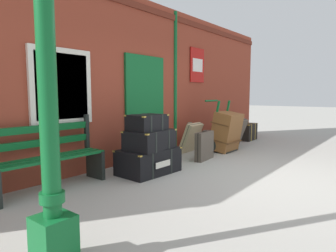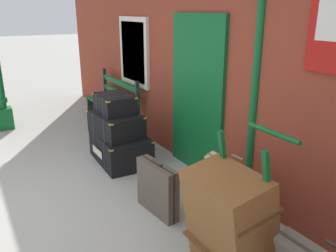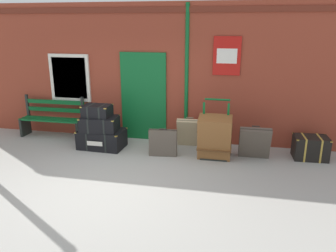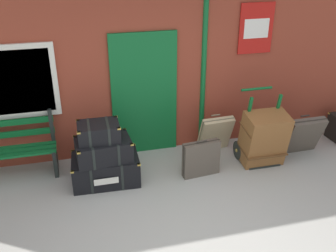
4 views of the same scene
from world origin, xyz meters
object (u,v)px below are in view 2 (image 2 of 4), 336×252
at_px(platform_bench, 113,105).
at_px(suitcase_umber, 157,189).
at_px(large_brown_trunk, 229,222).
at_px(steamer_trunk_base, 120,148).
at_px(porters_trolley, 244,236).
at_px(steamer_trunk_top, 115,104).
at_px(suitcase_beige, 233,187).
at_px(steamer_trunk_middle, 116,124).

bearing_deg(platform_bench, suitcase_umber, -13.55).
bearing_deg(large_brown_trunk, steamer_trunk_base, 177.20).
bearing_deg(steamer_trunk_base, porters_trolley, 1.09).
xyz_separation_m(steamer_trunk_top, suitcase_beige, (2.01, 0.48, -0.53)).
relative_size(platform_bench, porters_trolley, 1.33).
bearing_deg(steamer_trunk_base, platform_bench, 160.99).
height_order(steamer_trunk_middle, suitcase_umber, steamer_trunk_middle).
distance_m(platform_bench, suitcase_umber, 3.07).
height_order(steamer_trunk_base, suitcase_beige, suitcase_beige).
height_order(platform_bench, suitcase_umber, platform_bench).
relative_size(steamer_trunk_middle, porters_trolley, 0.70).
bearing_deg(platform_bench, large_brown_trunk, -9.01).
bearing_deg(platform_bench, steamer_trunk_top, -20.74).
height_order(porters_trolley, suitcase_umber, porters_trolley).
distance_m(porters_trolley, suitcase_umber, 1.12).
bearing_deg(suitcase_umber, large_brown_trunk, 3.88).
bearing_deg(steamer_trunk_middle, steamer_trunk_base, 72.68).
bearing_deg(porters_trolley, large_brown_trunk, -90.00).
bearing_deg(suitcase_beige, porters_trolley, -33.69).
distance_m(steamer_trunk_middle, suitcase_beige, 2.04).
bearing_deg(steamer_trunk_middle, porters_trolley, 2.04).
distance_m(platform_bench, suitcase_beige, 3.46).
bearing_deg(suitcase_umber, steamer_trunk_base, 172.31).
bearing_deg(large_brown_trunk, suitcase_beige, 136.43).
height_order(steamer_trunk_base, steamer_trunk_top, steamer_trunk_top).
bearing_deg(suitcase_beige, steamer_trunk_top, -166.46).
distance_m(steamer_trunk_middle, large_brown_trunk, 2.58).
distance_m(steamer_trunk_top, suitcase_umber, 1.65).
distance_m(steamer_trunk_middle, porters_trolley, 2.60).
relative_size(steamer_trunk_base, suitcase_beige, 1.49).
bearing_deg(porters_trolley, steamer_trunk_middle, -177.96).
distance_m(steamer_trunk_middle, steamer_trunk_top, 0.29).
xyz_separation_m(large_brown_trunk, suitcase_umber, (-1.09, -0.07, -0.18)).
relative_size(steamer_trunk_middle, suitcase_beige, 1.22).
distance_m(steamer_trunk_top, porters_trolley, 2.69).
xyz_separation_m(steamer_trunk_middle, suitcase_beige, (1.96, 0.50, -0.24)).
height_order(steamer_trunk_base, suitcase_umber, suitcase_umber).
relative_size(steamer_trunk_top, suitcase_beige, 0.89).
relative_size(steamer_trunk_base, steamer_trunk_middle, 1.23).
bearing_deg(steamer_trunk_top, suitcase_beige, 13.54).
bearing_deg(suitcase_umber, platform_bench, 166.45).
bearing_deg(suitcase_beige, large_brown_trunk, -43.57).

